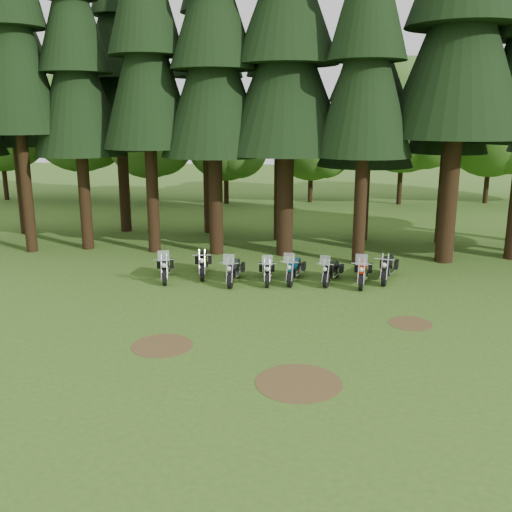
% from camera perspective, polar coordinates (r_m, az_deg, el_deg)
% --- Properties ---
extents(ground, '(120.00, 120.00, 0.00)m').
position_cam_1_polar(ground, '(18.36, 1.38, -6.86)').
color(ground, '#355A1E').
rests_on(ground, ground).
extents(pine_front_2, '(4.32, 4.32, 16.22)m').
position_cam_1_polar(pine_front_2, '(29.24, -17.78, 19.60)').
color(pine_front_2, '#2F1E0F').
rests_on(pine_front_2, ground).
extents(pine_front_3, '(4.32, 4.32, 17.57)m').
position_cam_1_polar(pine_front_3, '(27.93, -11.05, 21.96)').
color(pine_front_3, '#2F1E0F').
rests_on(pine_front_3, ground).
extents(pine_front_4, '(4.95, 4.95, 16.33)m').
position_cam_1_polar(pine_front_4, '(27.07, -4.32, 20.83)').
color(pine_front_4, '#2F1E0F').
rests_on(pine_front_4, ground).
extents(pine_front_5, '(5.81, 5.81, 16.72)m').
position_cam_1_polar(pine_front_5, '(26.82, 3.12, 21.41)').
color(pine_front_5, '#2F1E0F').
rests_on(pine_front_5, ground).
extents(pine_front_6, '(4.15, 4.15, 16.75)m').
position_cam_1_polar(pine_front_6, '(25.50, 11.15, 21.62)').
color(pine_front_6, '#2F1E0F').
rests_on(pine_front_6, ground).
extents(pine_back_0, '(5.00, 5.00, 17.21)m').
position_cam_1_polar(pine_back_0, '(34.44, -23.52, 19.18)').
color(pine_back_0, '#2F1E0F').
rests_on(pine_back_0, ground).
extents(pine_back_1, '(4.52, 4.52, 16.22)m').
position_cam_1_polar(pine_back_1, '(33.29, -13.76, 19.09)').
color(pine_back_1, '#2F1E0F').
rests_on(pine_back_1, ground).
extents(pine_back_2, '(4.85, 4.85, 16.30)m').
position_cam_1_polar(pine_back_2, '(32.16, -4.96, 19.70)').
color(pine_back_2, '#2F1E0F').
rests_on(pine_back_2, ground).
extents(pine_back_3, '(4.35, 4.35, 16.20)m').
position_cam_1_polar(pine_back_3, '(30.27, 2.50, 19.98)').
color(pine_back_3, '#2F1E0F').
rests_on(pine_back_3, ground).
extents(pine_back_4, '(4.94, 4.94, 13.78)m').
position_cam_1_polar(pine_back_4, '(30.56, 11.16, 16.96)').
color(pine_back_4, '#2F1E0F').
rests_on(pine_back_4, ground).
extents(pine_back_5, '(3.94, 3.94, 16.33)m').
position_cam_1_polar(pine_back_5, '(30.95, 19.27, 19.27)').
color(pine_back_5, '#2F1E0F').
rests_on(pine_back_5, ground).
extents(decid_0, '(8.00, 7.78, 10.00)m').
position_cam_1_polar(decid_0, '(48.33, -24.08, 12.06)').
color(decid_0, '#2F1E0F').
rests_on(decid_0, ground).
extents(decid_1, '(7.91, 7.69, 9.88)m').
position_cam_1_polar(decid_1, '(46.18, -16.96, 12.53)').
color(decid_1, '#2F1E0F').
rests_on(decid_1, ground).
extents(decid_2, '(6.72, 6.53, 8.40)m').
position_cam_1_polar(decid_2, '(43.49, -10.43, 11.68)').
color(decid_2, '#2F1E0F').
rests_on(decid_2, ground).
extents(decid_3, '(6.12, 5.95, 7.65)m').
position_cam_1_polar(decid_3, '(42.70, -2.71, 11.26)').
color(decid_3, '#2F1E0F').
rests_on(decid_3, ground).
extents(decid_4, '(5.93, 5.76, 7.41)m').
position_cam_1_polar(decid_4, '(43.50, 5.91, 11.06)').
color(decid_4, '#2F1E0F').
rests_on(decid_4, ground).
extents(decid_5, '(8.45, 8.21, 10.56)m').
position_cam_1_polar(decid_5, '(43.44, 15.11, 13.12)').
color(decid_5, '#2F1E0F').
rests_on(decid_5, ground).
extents(decid_6, '(7.06, 6.86, 8.82)m').
position_cam_1_polar(decid_6, '(46.24, 22.94, 11.26)').
color(decid_6, '#2F1E0F').
rests_on(decid_6, ground).
extents(dirt_patch_0, '(1.80, 1.80, 0.01)m').
position_cam_1_polar(dirt_patch_0, '(16.98, -9.37, -8.82)').
color(dirt_patch_0, '#4C3D1E').
rests_on(dirt_patch_0, ground).
extents(dirt_patch_1, '(1.40, 1.40, 0.01)m').
position_cam_1_polar(dirt_patch_1, '(19.10, 15.17, -6.51)').
color(dirt_patch_1, '#4C3D1E').
rests_on(dirt_patch_1, ground).
extents(dirt_patch_2, '(2.20, 2.20, 0.01)m').
position_cam_1_polar(dirt_patch_2, '(14.66, 4.29, -12.50)').
color(dirt_patch_2, '#4C3D1E').
rests_on(dirt_patch_2, ground).
extents(motorcycle_0, '(0.79, 2.34, 1.47)m').
position_cam_1_polar(motorcycle_0, '(23.36, -9.10, -1.18)').
color(motorcycle_0, black).
rests_on(motorcycle_0, ground).
extents(motorcycle_1, '(0.49, 2.35, 0.96)m').
position_cam_1_polar(motorcycle_1, '(23.83, -5.33, -0.77)').
color(motorcycle_1, black).
rests_on(motorcycle_1, ground).
extents(motorcycle_2, '(0.44, 2.28, 1.43)m').
position_cam_1_polar(motorcycle_2, '(22.67, -2.24, -1.52)').
color(motorcycle_2, black).
rests_on(motorcycle_2, ground).
extents(motorcycle_3, '(0.48, 2.17, 1.36)m').
position_cam_1_polar(motorcycle_3, '(22.73, 1.10, -1.53)').
color(motorcycle_3, black).
rests_on(motorcycle_3, ground).
extents(motorcycle_4, '(0.66, 2.29, 1.44)m').
position_cam_1_polar(motorcycle_4, '(22.85, 3.84, -1.41)').
color(motorcycle_4, black).
rests_on(motorcycle_4, ground).
extents(motorcycle_5, '(0.90, 2.11, 1.35)m').
position_cam_1_polar(motorcycle_5, '(22.85, 7.55, -1.58)').
color(motorcycle_5, black).
rests_on(motorcycle_5, ground).
extents(motorcycle_6, '(0.64, 2.39, 1.50)m').
position_cam_1_polar(motorcycle_6, '(22.79, 10.59, -1.60)').
color(motorcycle_6, black).
rests_on(motorcycle_6, ground).
extents(motorcycle_7, '(0.75, 2.35, 0.97)m').
position_cam_1_polar(motorcycle_7, '(23.59, 12.99, -1.21)').
color(motorcycle_7, black).
rests_on(motorcycle_7, ground).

